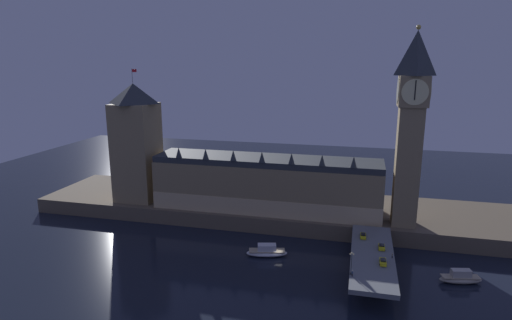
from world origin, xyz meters
TOP-DOWN VIEW (x-y plane):
  - ground_plane at (0.00, 0.00)m, footprint 400.00×400.00m
  - embankment at (0.00, 39.00)m, footprint 220.00×42.00m
  - parliament_hall at (-10.98, 30.27)m, footprint 89.77×19.90m
  - clock_tower at (41.26, 25.68)m, footprint 10.35×10.46m
  - victoria_tower at (-67.23, 29.68)m, footprint 16.69×16.69m
  - bridge at (30.02, -5.00)m, footprint 12.81×46.00m
  - car_northbound_lead at (27.20, 7.20)m, footprint 1.95×4.65m
  - car_southbound_lead at (32.84, -11.08)m, footprint 2.00×4.39m
  - car_southbound_trail at (32.84, -0.68)m, footprint 2.01×3.83m
  - pedestrian_near_rail at (24.38, -20.76)m, footprint 0.38×0.38m
  - pedestrian_mid_walk at (35.66, -6.57)m, footprint 0.38×0.38m
  - street_lamp_near at (23.98, -19.72)m, footprint 1.34×0.60m
  - boat_upstream at (-4.08, 0.17)m, footprint 14.47×7.83m
  - boat_downstream at (55.65, -3.60)m, footprint 12.98×6.33m

SIDE VIEW (x-z plane):
  - ground_plane at x=0.00m, z-range 0.00..0.00m
  - boat_upstream at x=-4.08m, z-range -0.56..3.61m
  - boat_downstream at x=55.65m, z-range -0.57..3.66m
  - embankment at x=0.00m, z-range 0.00..6.01m
  - bridge at x=30.02m, z-range 1.35..8.37m
  - car_northbound_lead at x=27.20m, z-range 6.98..8.30m
  - car_southbound_trail at x=32.84m, z-range 6.97..8.46m
  - car_southbound_lead at x=32.84m, z-range 6.97..8.46m
  - pedestrian_mid_walk at x=35.66m, z-range 7.07..8.77m
  - pedestrian_near_rail at x=24.38m, z-range 7.07..8.88m
  - street_lamp_near at x=23.98m, z-range 7.86..14.53m
  - parliament_hall at x=-10.98m, z-range 3.89..29.19m
  - victoria_tower at x=-67.23m, z-range 3.15..58.59m
  - clock_tower at x=41.26m, z-range 8.12..78.18m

